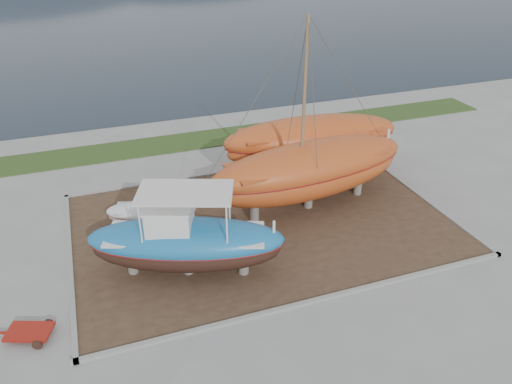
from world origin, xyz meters
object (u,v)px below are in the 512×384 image
object	(u,v)px
orange_bare_hull	(311,147)
red_trailer	(30,334)
orange_sailboat	(313,119)
blue_caique	(186,234)
white_dinghy	(152,216)

from	to	relation	value
orange_bare_hull	red_trailer	size ratio (longest dim) A/B	4.43
orange_sailboat	orange_bare_hull	xyz separation A→B (m)	(1.76, 3.51, -3.15)
red_trailer	orange_sailboat	bearing A→B (deg)	41.44
orange_sailboat	red_trailer	size ratio (longest dim) A/B	4.64
blue_caique	white_dinghy	bearing A→B (deg)	121.79
blue_caique	orange_sailboat	size ratio (longest dim) A/B	0.75
blue_caique	orange_bare_hull	distance (m)	11.24
white_dinghy	orange_sailboat	xyz separation A→B (m)	(8.02, -0.79, 4.22)
orange_sailboat	white_dinghy	bearing A→B (deg)	167.82
white_dinghy	red_trailer	size ratio (longest dim) A/B	1.84
blue_caique	orange_sailboat	xyz separation A→B (m)	(7.19, 3.29, 2.89)
white_dinghy	red_trailer	distance (m)	7.97
blue_caique	white_dinghy	size ratio (longest dim) A/B	1.89
orange_bare_hull	red_trailer	world-z (taller)	orange_bare_hull
white_dinghy	red_trailer	xyz separation A→B (m)	(-5.45, -5.79, -0.54)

